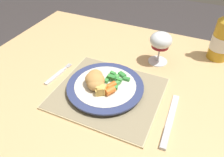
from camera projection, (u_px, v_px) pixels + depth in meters
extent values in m
cube|color=tan|center=(124.00, 86.00, 0.75)|extent=(1.12, 0.82, 0.04)
cube|color=tan|center=(69.00, 74.00, 1.40)|extent=(0.06, 0.06, 0.70)
cube|color=#CCB789|center=(108.00, 93.00, 0.70)|extent=(0.33, 0.29, 0.01)
cube|color=gray|center=(108.00, 92.00, 0.69)|extent=(0.32, 0.29, 0.00)
cylinder|color=silver|center=(105.00, 88.00, 0.70)|extent=(0.20, 0.20, 0.01)
cylinder|color=navy|center=(105.00, 86.00, 0.69)|extent=(0.24, 0.24, 0.01)
cylinder|color=silver|center=(105.00, 85.00, 0.69)|extent=(0.20, 0.20, 0.00)
ellipsoid|color=tan|center=(95.00, 80.00, 0.68)|extent=(0.09, 0.09, 0.04)
ellipsoid|color=tan|center=(96.00, 84.00, 0.67)|extent=(0.07, 0.07, 0.04)
ellipsoid|color=tan|center=(95.00, 76.00, 0.69)|extent=(0.06, 0.07, 0.04)
cube|color=#4CA84C|center=(115.00, 76.00, 0.72)|extent=(0.03, 0.02, 0.01)
cube|color=green|center=(114.00, 87.00, 0.67)|extent=(0.03, 0.02, 0.01)
cube|color=green|center=(119.00, 80.00, 0.69)|extent=(0.02, 0.01, 0.01)
cube|color=#338438|center=(112.00, 77.00, 0.70)|extent=(0.03, 0.02, 0.01)
cube|color=#338438|center=(122.00, 75.00, 0.72)|extent=(0.03, 0.03, 0.01)
cube|color=#4CA84C|center=(117.00, 83.00, 0.69)|extent=(0.02, 0.02, 0.01)
cube|color=green|center=(113.00, 73.00, 0.72)|extent=(0.02, 0.01, 0.01)
cube|color=green|center=(107.00, 80.00, 0.70)|extent=(0.01, 0.02, 0.01)
cube|color=#338438|center=(126.00, 79.00, 0.71)|extent=(0.02, 0.01, 0.01)
cylinder|color=#CC5119|center=(102.00, 86.00, 0.67)|extent=(0.05, 0.03, 0.02)
cylinder|color=orange|center=(110.00, 91.00, 0.65)|extent=(0.03, 0.04, 0.02)
cylinder|color=orange|center=(109.00, 87.00, 0.67)|extent=(0.04, 0.05, 0.02)
cube|color=silver|center=(55.00, 77.00, 0.76)|extent=(0.02, 0.09, 0.01)
cube|color=silver|center=(65.00, 69.00, 0.79)|extent=(0.01, 0.02, 0.01)
cube|color=silver|center=(69.00, 66.00, 0.80)|extent=(0.00, 0.02, 0.00)
cube|color=silver|center=(69.00, 66.00, 0.81)|extent=(0.00, 0.02, 0.00)
cube|color=silver|center=(68.00, 66.00, 0.81)|extent=(0.00, 0.02, 0.00)
cube|color=silver|center=(67.00, 65.00, 0.81)|extent=(0.00, 0.02, 0.00)
cube|color=silver|center=(172.00, 111.00, 0.64)|extent=(0.02, 0.14, 0.00)
cube|color=#B2B2B7|center=(165.00, 138.00, 0.56)|extent=(0.02, 0.07, 0.01)
cylinder|color=silver|center=(158.00, 61.00, 0.83)|extent=(0.07, 0.07, 0.00)
cylinder|color=silver|center=(159.00, 54.00, 0.81)|extent=(0.01, 0.01, 0.06)
ellipsoid|color=silver|center=(161.00, 40.00, 0.77)|extent=(0.08, 0.08, 0.06)
cylinder|color=maroon|center=(160.00, 44.00, 0.78)|extent=(0.06, 0.06, 0.03)
cylinder|color=gold|center=(222.00, 41.00, 0.81)|extent=(0.07, 0.07, 0.15)
cylinder|color=white|center=(222.00, 42.00, 0.81)|extent=(0.08, 0.08, 0.05)
cube|color=#E5BC66|center=(102.00, 90.00, 0.66)|extent=(0.03, 0.03, 0.02)
cube|color=gold|center=(101.00, 90.00, 0.65)|extent=(0.03, 0.03, 0.03)
cube|color=#DBB256|center=(98.00, 92.00, 0.65)|extent=(0.03, 0.03, 0.02)
cube|color=#DBB256|center=(101.00, 90.00, 0.65)|extent=(0.03, 0.03, 0.03)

